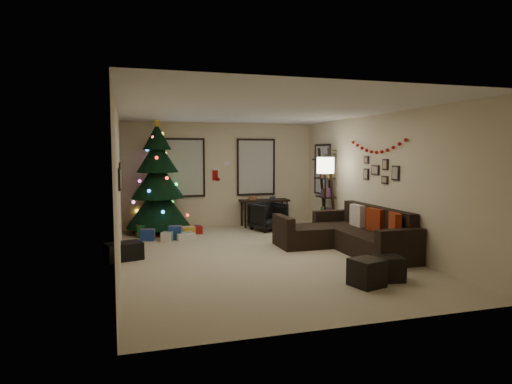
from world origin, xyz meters
TOP-DOWN VIEW (x-y plane):
  - floor at (0.00, 0.00)m, footprint 7.00×7.00m
  - ceiling at (0.00, 0.00)m, footprint 7.00×7.00m
  - wall_back at (0.00, 3.50)m, footprint 5.00×0.00m
  - wall_front at (0.00, -3.50)m, footprint 5.00×0.00m
  - wall_left at (-2.50, 0.00)m, footprint 0.00×7.00m
  - wall_right at (2.50, 0.00)m, footprint 0.00×7.00m
  - window_back_left at (-0.95, 3.47)m, footprint 1.05×0.06m
  - window_back_right at (0.95, 3.47)m, footprint 1.05×0.06m
  - window_right_wall at (2.47, 2.55)m, footprint 0.06×0.90m
  - christmas_tree at (-1.64, 3.01)m, footprint 1.53×1.53m
  - presents at (-1.41, 2.23)m, footprint 1.50×1.01m
  - sofa at (1.84, -0.00)m, footprint 1.89×2.75m
  - pillow_red_a at (2.21, -1.02)m, footprint 0.26×0.46m
  - pillow_red_b at (2.21, -0.37)m, footprint 0.16×0.44m
  - pillow_cream at (2.21, 0.31)m, footprint 0.14×0.45m
  - ottoman_near at (0.93, -2.23)m, footprint 0.51×0.51m
  - ottoman_far at (1.41, -2.07)m, footprint 0.45×0.45m
  - desk at (1.11, 3.22)m, footprint 1.29×0.46m
  - desk_chair at (1.00, 2.57)m, footprint 0.85×0.83m
  - bookshelf at (2.30, 1.99)m, footprint 0.30×0.60m
  - potted_plant at (2.30, 1.83)m, footprint 0.65×0.62m
  - floor_lamp at (1.95, 1.31)m, footprint 0.39×0.39m
  - art_map at (-2.48, 0.79)m, footprint 0.04×0.60m
  - art_abstract at (-2.48, -0.43)m, footprint 0.04×0.45m
  - gallery at (2.48, -0.07)m, footprint 0.03×1.25m
  - garland at (2.45, 0.03)m, footprint 0.08×1.90m
  - stocking_left at (-0.14, 3.49)m, footprint 0.20×0.05m
  - stocking_right at (0.19, 3.53)m, footprint 0.20×0.05m
  - storage_bin at (-2.45, 0.41)m, footprint 0.72×0.59m

SIDE VIEW (x-z plane):
  - floor at x=0.00m, z-range 0.00..0.00m
  - presents at x=-1.41m, z-range -0.03..0.27m
  - storage_bin at x=-2.45m, z-range 0.00..0.31m
  - ottoman_far at x=1.41m, z-range 0.00..0.37m
  - ottoman_near at x=0.93m, z-range 0.00..0.40m
  - sofa at x=1.84m, z-range -0.15..0.72m
  - desk_chair at x=1.00m, z-range 0.00..0.70m
  - desk at x=1.11m, z-range 0.27..0.97m
  - pillow_cream at x=2.21m, z-range 0.41..0.85m
  - pillow_red_a at x=2.21m, z-range 0.42..0.86m
  - pillow_red_b at x=2.21m, z-range 0.42..0.86m
  - bookshelf at x=2.30m, z-range -0.03..2.02m
  - christmas_tree at x=-1.64m, z-range -0.25..2.61m
  - wall_left at x=-2.50m, z-range -2.15..4.85m
  - wall_right at x=2.50m, z-range -2.15..4.85m
  - wall_back at x=0.00m, z-range -1.15..3.85m
  - wall_front at x=0.00m, z-range -1.15..3.85m
  - stocking_left at x=-0.14m, z-range 1.21..1.57m
  - art_map at x=-2.48m, z-range 1.25..1.75m
  - window_right_wall at x=2.47m, z-range 0.85..2.15m
  - art_abstract at x=-2.48m, z-range 1.34..1.69m
  - floor_lamp at x=1.95m, z-range 0.61..2.44m
  - stocking_right at x=0.19m, z-range 1.35..1.71m
  - window_back_left at x=-0.95m, z-range 0.80..2.30m
  - window_back_right at x=0.95m, z-range 0.80..2.30m
  - gallery at x=2.48m, z-range 1.30..1.84m
  - potted_plant at x=2.30m, z-range 1.56..2.13m
  - garland at x=2.45m, z-range 1.91..2.21m
  - ceiling at x=0.00m, z-range 2.70..2.70m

